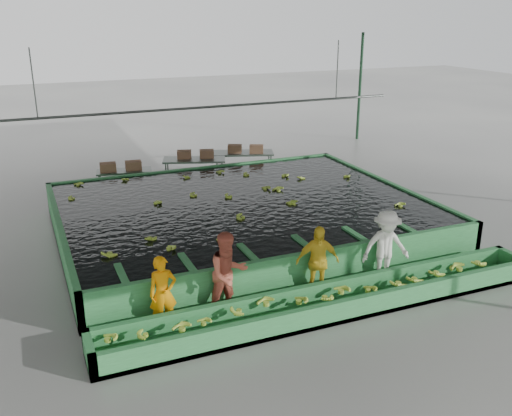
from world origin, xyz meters
name	(u,v)px	position (x,y,z in m)	size (l,w,h in m)	color
ground	(263,249)	(0.00, 0.00, 0.00)	(80.00, 80.00, 0.00)	gray
shed_roof	(264,54)	(0.00, 0.00, 5.00)	(20.00, 22.00, 0.04)	#939598
shed_posts	(264,158)	(0.00, 0.00, 2.50)	(20.00, 22.00, 5.00)	#1A3C24
flotation_tank	(242,216)	(0.00, 1.50, 0.45)	(10.00, 8.00, 0.90)	#328443
tank_water	(242,202)	(0.00, 1.50, 0.85)	(9.70, 7.70, 0.00)	black
sorting_trough	(333,302)	(0.00, -3.60, 0.25)	(10.00, 1.00, 0.50)	#328443
cableway_rail	(202,107)	(0.00, 5.00, 3.00)	(0.08, 0.08, 14.00)	#59605B
rail_hanger_left	(33,84)	(-5.00, 5.00, 4.00)	(0.04, 0.04, 2.00)	#59605B
rail_hanger_right	(337,70)	(5.00, 5.00, 4.00)	(0.04, 0.04, 2.00)	#59605B
worker_a	(163,293)	(-3.38, -2.80, 0.76)	(0.56, 0.36, 1.52)	orange
worker_b	(228,274)	(-2.01, -2.80, 0.91)	(0.88, 0.69, 1.81)	#C15943
worker_c	(317,262)	(0.05, -2.80, 0.82)	(0.96, 0.40, 1.64)	yellow
worker_d	(386,247)	(1.82, -2.80, 0.87)	(1.13, 0.65, 1.74)	white
packing_table_left	(125,182)	(-2.43, 6.26, 0.42)	(1.83, 0.73, 0.83)	#59605B
packing_table_mid	(195,172)	(0.05, 6.25, 0.50)	(2.18, 0.87, 0.99)	#59605B
packing_table_right	(243,165)	(2.02, 6.47, 0.50)	(2.20, 0.88, 1.00)	#59605B
box_stack_left	(121,171)	(-2.53, 6.27, 0.83)	(1.37, 0.38, 0.30)	brown
box_stack_mid	(196,158)	(0.14, 6.34, 0.99)	(1.29, 0.36, 0.28)	brown
box_stack_right	(246,152)	(2.07, 6.38, 1.00)	(1.30, 0.36, 0.28)	brown
floating_bananas	(232,194)	(0.00, 2.30, 0.85)	(8.15, 5.56, 0.11)	#A4C738
trough_bananas	(333,295)	(0.00, -3.60, 0.40)	(9.66, 0.64, 0.13)	#A4C738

